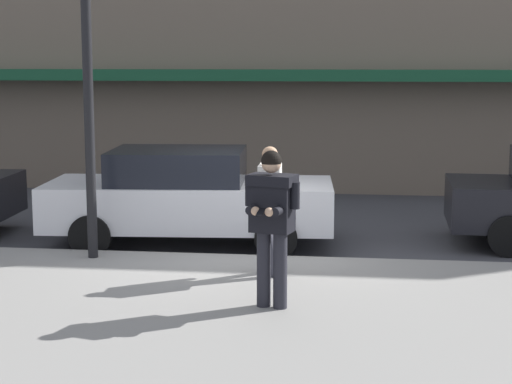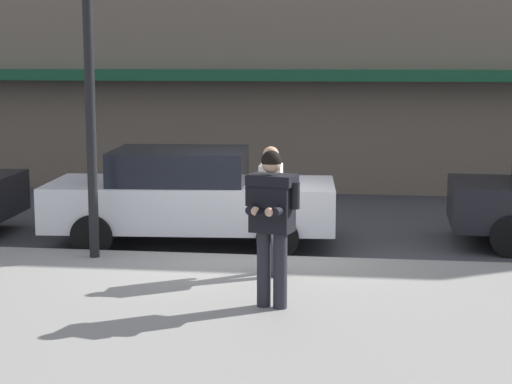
% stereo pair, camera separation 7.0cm
% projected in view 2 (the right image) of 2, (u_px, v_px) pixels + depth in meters
% --- Properties ---
extents(ground_plane, '(80.00, 80.00, 0.00)m').
position_uv_depth(ground_plane, '(254.00, 261.00, 12.60)').
color(ground_plane, '#3D3D42').
extents(sidewalk, '(32.00, 5.30, 0.14)m').
position_uv_depth(sidewalk, '(307.00, 316.00, 9.67)').
color(sidewalk, gray).
rests_on(sidewalk, ground).
extents(curb_paint_line, '(28.00, 0.12, 0.01)m').
position_uv_depth(curb_paint_line, '(322.00, 262.00, 12.52)').
color(curb_paint_line, silver).
rests_on(curb_paint_line, ground).
extents(parked_sedan_mid, '(4.63, 2.19, 1.54)m').
position_uv_depth(parked_sedan_mid, '(189.00, 196.00, 13.55)').
color(parked_sedan_mid, silver).
rests_on(parked_sedan_mid, ground).
extents(man_texting_on_phone, '(0.63, 0.64, 1.81)m').
position_uv_depth(man_texting_on_phone, '(272.00, 212.00, 9.59)').
color(man_texting_on_phone, '#23232B').
rests_on(man_texting_on_phone, sidewalk).
extents(pedestrian_in_light_coat, '(0.33, 0.60, 1.70)m').
position_uv_depth(pedestrian_in_light_coat, '(271.00, 202.00, 11.09)').
color(pedestrian_in_light_coat, '#33333D').
rests_on(pedestrian_in_light_coat, sidewalk).
extents(street_lamp_post, '(0.36, 0.36, 4.88)m').
position_uv_depth(street_lamp_post, '(88.00, 45.00, 11.78)').
color(street_lamp_post, black).
rests_on(street_lamp_post, sidewalk).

